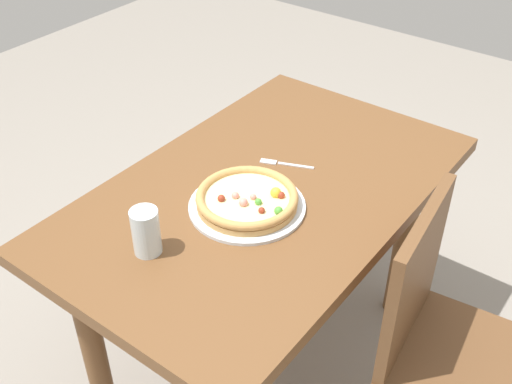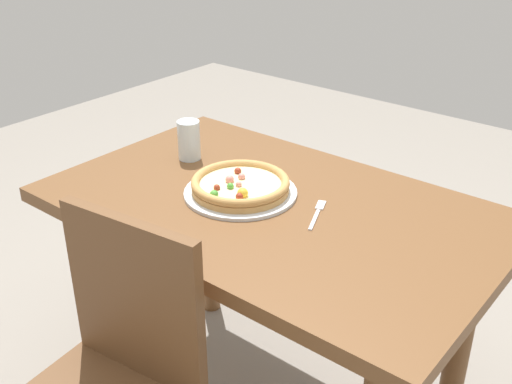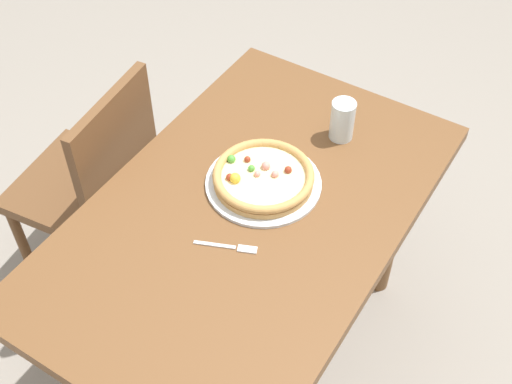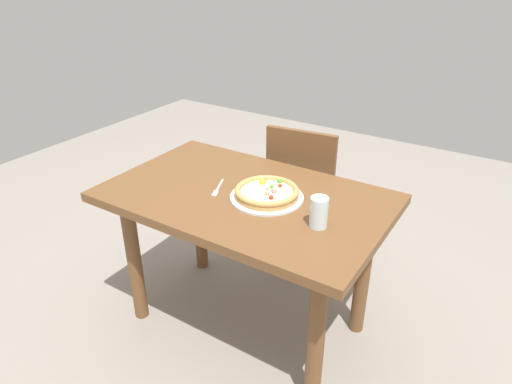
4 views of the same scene
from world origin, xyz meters
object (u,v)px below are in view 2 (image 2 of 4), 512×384
plate (240,193)px  fork (318,212)px  dining_table (271,238)px  drinking_glass (189,140)px  pizza (240,185)px

plate → fork: bearing=11.1°
dining_table → plate: size_ratio=3.90×
plate → dining_table: bearing=8.4°
drinking_glass → plate: bearing=-17.4°
plate → fork: size_ratio=2.03×
fork → dining_table: bearing=80.9°
plate → fork: 0.24m
pizza → drinking_glass: 0.31m
pizza → plate: bearing=101.4°
dining_table → drinking_glass: 0.44m
pizza → fork: size_ratio=1.77×
plate → pizza: pizza is taller
pizza → fork: (0.23, 0.05, -0.03)m
plate → pizza: size_ratio=1.15×
dining_table → fork: size_ratio=7.92×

